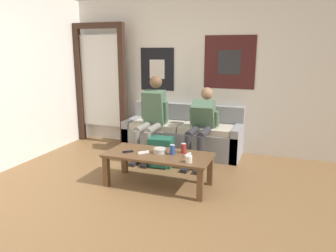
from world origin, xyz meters
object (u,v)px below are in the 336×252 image
Objects in this scene: person_seated_adult at (152,114)px; game_controller_near_left at (143,152)px; couch at (183,136)px; game_controller_near_right at (188,155)px; pillar_candle at (189,159)px; person_seated_teen at (202,122)px; coffee_table at (158,159)px; drink_can_red at (184,148)px; cell_phone at (128,152)px; backpack at (161,153)px; ceramic_bowl at (160,150)px; drink_can_blue at (172,150)px.

person_seated_adult is 1.18m from game_controller_near_left.
couch is 1.46m from game_controller_near_right.
couch is 1.71m from pillar_candle.
game_controller_near_left is (-0.45, -1.13, -0.18)m from person_seated_teen.
game_controller_near_left is 0.56m from game_controller_near_right.
coffee_table is 1.15m from person_seated_teen.
drink_can_red is 0.71m from cell_phone.
backpack is at bearing 128.93° from pillar_candle.
cell_phone is at bearing -165.04° from ceramic_bowl.
pillar_candle is at bearing -62.33° from drink_can_red.
game_controller_near_right is at bearing 9.20° from cell_phone.
coffee_table is at bearing 10.33° from cell_phone.
coffee_table is 14.13× the size of pillar_candle.
ceramic_bowl is at bearing 154.68° from pillar_candle.
person_seated_adult is 7.88× the size of ceramic_bowl.
person_seated_teen is at bearing 75.87° from ceramic_bowl.
person_seated_adult is 10.39× the size of drink_can_red.
ceramic_bowl is at bearing -177.26° from game_controller_near_right.
pillar_candle is at bearing -11.43° from game_controller_near_left.
drink_can_red is (0.82, -0.91, -0.21)m from person_seated_adult.
backpack is at bearing -97.18° from couch.
drink_can_red is (-0.17, 0.32, 0.02)m from pillar_candle.
game_controller_near_left is at bearing -72.44° from person_seated_adult.
game_controller_near_left is at bearing 6.44° from cell_phone.
person_seated_teen is 6.84× the size of ceramic_bowl.
cell_phone is at bearing -170.80° from game_controller_near_right.
pillar_candle is at bearing -37.44° from drink_can_blue.
drink_can_blue is (0.17, 0.00, 0.03)m from ceramic_bowl.
drink_can_red is 0.13m from game_controller_near_right.
drink_can_red reaches higher than ceramic_bowl.
pillar_candle is (0.45, -0.21, 0.01)m from ceramic_bowl.
couch is 1.47m from game_controller_near_left.
person_seated_adult is at bearing 97.17° from cell_phone.
ceramic_bowl is 0.30m from drink_can_red.
ceramic_bowl is at bearing -159.07° from drink_can_red.
backpack is 2.97× the size of game_controller_near_right.
cell_phone is (-0.16, -0.74, 0.22)m from backpack.
backpack is 4.59× the size of pillar_candle.
couch is 15.55× the size of drink_can_blue.
coffee_table is 0.11m from ceramic_bowl.
drink_can_red is at bearing 20.93° from ceramic_bowl.
pillar_candle is (0.98, -1.22, -0.23)m from person_seated_adult.
game_controller_near_left is at bearing -169.78° from game_controller_near_right.
cell_phone is at bearing -169.07° from drink_can_blue.
game_controller_near_left is at bearing -111.86° from person_seated_teen.
person_seated_teen is at bearing 95.55° from game_controller_near_right.
cell_phone is at bearing -119.74° from person_seated_teen.
drink_can_blue is 1.00× the size of drink_can_red.
couch is 1.52m from cell_phone.
couch is 13.18× the size of game_controller_near_right.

